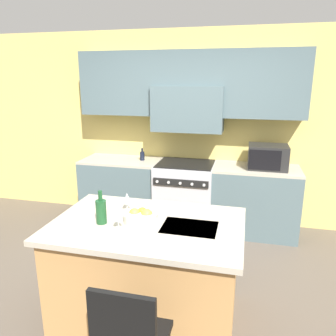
% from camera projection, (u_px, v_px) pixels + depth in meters
% --- Properties ---
extents(ground_plane, '(10.00, 10.00, 0.00)m').
position_uv_depth(ground_plane, '(149.00, 304.00, 3.07)').
color(ground_plane, brown).
extents(back_cabinetry, '(10.00, 0.46, 2.70)m').
position_uv_depth(back_cabinetry, '(190.00, 113.00, 4.56)').
color(back_cabinetry, '#DBC166').
rests_on(back_cabinetry, ground_plane).
extents(back_counter, '(3.01, 0.62, 0.92)m').
position_uv_depth(back_counter, '(185.00, 195.00, 4.62)').
color(back_counter, '#4C6066').
rests_on(back_counter, ground_plane).
extents(range_stove, '(0.79, 0.70, 0.93)m').
position_uv_depth(range_stove, '(185.00, 195.00, 4.60)').
color(range_stove, '#B7B7BC').
rests_on(range_stove, ground_plane).
extents(microwave, '(0.49, 0.39, 0.31)m').
position_uv_depth(microwave, '(268.00, 157.00, 4.21)').
color(microwave, black).
rests_on(microwave, back_counter).
extents(kitchen_island, '(1.57, 1.03, 0.90)m').
position_uv_depth(kitchen_island, '(148.00, 270.00, 2.81)').
color(kitchen_island, '#B7844C').
rests_on(kitchen_island, ground_plane).
extents(wine_bottle, '(0.09, 0.09, 0.28)m').
position_uv_depth(wine_bottle, '(101.00, 211.00, 2.66)').
color(wine_bottle, '#194723').
rests_on(wine_bottle, kitchen_island).
extents(wine_glass_near, '(0.07, 0.07, 0.16)m').
position_uv_depth(wine_glass_near, '(118.00, 215.00, 2.56)').
color(wine_glass_near, white).
rests_on(wine_glass_near, kitchen_island).
extents(wine_glass_far, '(0.07, 0.07, 0.16)m').
position_uv_depth(wine_glass_far, '(127.00, 199.00, 2.91)').
color(wine_glass_far, white).
rests_on(wine_glass_far, kitchen_island).
extents(fruit_bowl, '(0.28, 0.28, 0.11)m').
position_uv_depth(fruit_bowl, '(141.00, 216.00, 2.71)').
color(fruit_bowl, silver).
rests_on(fruit_bowl, kitchen_island).
extents(oil_bottle_on_counter, '(0.07, 0.07, 0.17)m').
position_uv_depth(oil_bottle_on_counter, '(142.00, 156.00, 4.66)').
color(oil_bottle_on_counter, black).
rests_on(oil_bottle_on_counter, back_counter).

